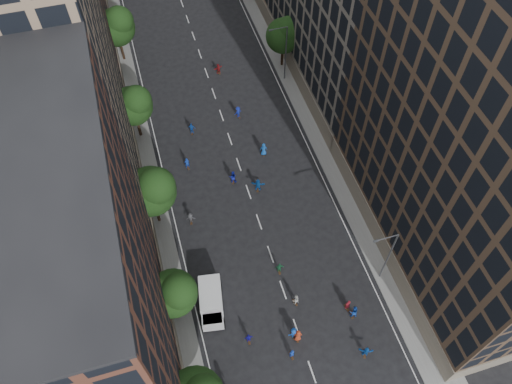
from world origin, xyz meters
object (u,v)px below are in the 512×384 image
Objects in this scene: streetlamp_near at (387,255)px; skater_1 at (292,354)px; skater_2 at (353,312)px; cargo_van at (211,302)px; streetlamp_far at (284,51)px.

streetlamp_near is 5.70× the size of skater_1.
streetlamp_near is at bearing -130.25° from skater_2.
skater_1 is (6.35, -7.22, -0.65)m from cargo_van.
skater_1 is (-11.80, -5.48, -4.37)m from streetlamp_near.
streetlamp_near is at bearing -159.68° from skater_1.
streetlamp_far is 36.33m from cargo_van.
skater_1 is at bearing -107.05° from streetlamp_far.
streetlamp_near is 1.66× the size of cargo_van.
skater_2 reaches higher than skater_1.
streetlamp_far is 40.48m from skater_1.
cargo_van is 3.43× the size of skater_1.
skater_1 is (-11.80, -38.48, -4.37)m from streetlamp_far.
skater_2 is (-4.36, -36.24, -4.21)m from streetlamp_far.
skater_2 is (13.79, -4.99, -0.49)m from cargo_van.
streetlamp_far is 5.70× the size of skater_1.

